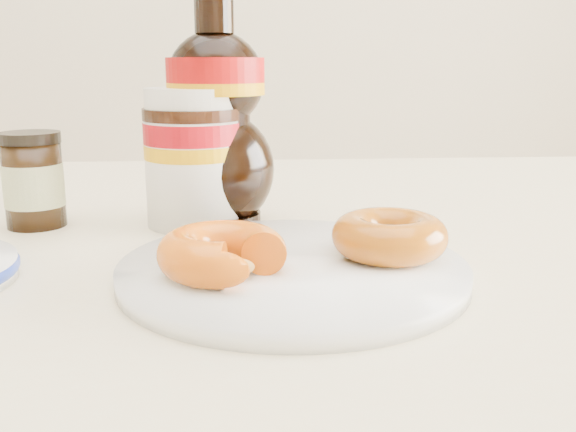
{
  "coord_description": "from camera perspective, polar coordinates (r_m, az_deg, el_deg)",
  "views": [
    {
      "loc": [
        0.04,
        -0.48,
        0.91
      ],
      "look_at": [
        0.07,
        0.02,
        0.79
      ],
      "focal_mm": 40.0,
      "sensor_mm": 36.0,
      "label": 1
    }
  ],
  "objects": [
    {
      "name": "nutella_jar",
      "position": [
        0.62,
        -8.42,
        5.65
      ],
      "size": [
        0.09,
        0.09,
        0.13
      ],
      "rotation": [
        0.0,
        0.0,
        0.06
      ],
      "color": "white",
      "rests_on": "dining_table"
    },
    {
      "name": "donut_whole",
      "position": [
        0.49,
        9.0,
        -1.74
      ],
      "size": [
        0.09,
        0.09,
        0.03
      ],
      "primitive_type": "torus",
      "rotation": [
        0.0,
        0.0,
        0.02
      ],
      "color": "#9B430A",
      "rests_on": "plate"
    },
    {
      "name": "donut_bitten",
      "position": [
        0.44,
        -5.87,
        -3.24
      ],
      "size": [
        0.1,
        0.1,
        0.03
      ],
      "primitive_type": "torus",
      "rotation": [
        0.0,
        0.0,
        -0.13
      ],
      "color": "#D6560C",
      "rests_on": "plate"
    },
    {
      "name": "plate",
      "position": [
        0.47,
        0.43,
        -4.77
      ],
      "size": [
        0.25,
        0.25,
        0.01
      ],
      "color": "white",
      "rests_on": "dining_table"
    },
    {
      "name": "dark_jar",
      "position": [
        0.66,
        -21.69,
        2.92
      ],
      "size": [
        0.06,
        0.06,
        0.09
      ],
      "rotation": [
        0.0,
        0.0,
        -0.05
      ],
      "color": "black",
      "rests_on": "dining_table"
    },
    {
      "name": "syrup_bottle",
      "position": [
        0.63,
        -6.38,
        9.14
      ],
      "size": [
        0.13,
        0.12,
        0.21
      ],
      "primitive_type": null,
      "rotation": [
        0.0,
        0.0,
        -0.29
      ],
      "color": "black",
      "rests_on": "dining_table"
    },
    {
      "name": "dining_table",
      "position": [
        0.63,
        -7.3,
        -8.92
      ],
      "size": [
        1.4,
        0.9,
        0.75
      ],
      "color": "beige",
      "rests_on": "ground"
    }
  ]
}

